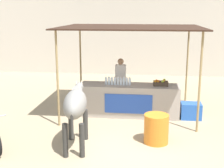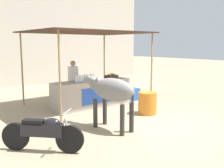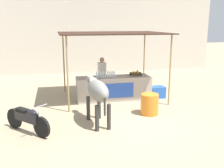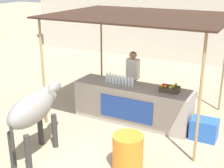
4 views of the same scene
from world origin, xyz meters
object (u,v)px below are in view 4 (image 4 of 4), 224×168
stall_counter (132,103)px  water_barrel (128,152)px  fruit_crate (169,88)px  cooler_box (204,129)px  vendor_behind_counter (133,80)px  cow (34,110)px

stall_counter → water_barrel: size_ratio=4.20×
stall_counter → fruit_crate: size_ratio=6.82×
stall_counter → cooler_box: bearing=-3.0°
vendor_behind_counter → cooler_box: bearing=-21.2°
vendor_behind_counter → cooler_box: size_ratio=2.75×
cooler_box → cow: (-2.94, -2.34, 0.79)m
stall_counter → vendor_behind_counter: 0.91m
fruit_crate → cow: cow is taller
fruit_crate → cow: (-2.02, -2.48, -0.00)m
vendor_behind_counter → cow: bearing=-103.1°
cooler_box → water_barrel: water_barrel is taller
cooler_box → cow: cow is taller
stall_counter → water_barrel: (0.79, -1.98, -0.12)m
vendor_behind_counter → water_barrel: size_ratio=2.31×
vendor_behind_counter → cooler_box: vendor_behind_counter is taller
stall_counter → water_barrel: 2.14m
stall_counter → fruit_crate: 1.08m
fruit_crate → cooler_box: bearing=-8.8°
fruit_crate → water_barrel: 2.14m
cow → water_barrel: bearing=13.5°
vendor_behind_counter → water_barrel: 3.00m
vendor_behind_counter → water_barrel: (1.13, -2.74, -0.49)m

